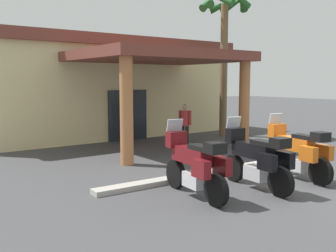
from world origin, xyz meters
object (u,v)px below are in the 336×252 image
motorcycle_black (257,159)px  motorcycle_maroon (195,165)px  motorcycle_orange (298,152)px  palm_tree_near_portico (225,22)px  pedestrian (185,122)px  motel_building (99,86)px

motorcycle_black → motorcycle_maroon: bearing=83.6°
motorcycle_orange → palm_tree_near_portico: (3.78, 6.90, 4.35)m
motorcycle_black → palm_tree_near_portico: palm_tree_near_portico is taller
motorcycle_maroon → motorcycle_black: 1.59m
motorcycle_black → motorcycle_orange: size_ratio=1.00×
motorcycle_black → motorcycle_orange: (1.56, 0.06, 0.00)m
motorcycle_black → pedestrian: 6.00m
motorcycle_black → pedestrian: (2.15, 5.59, 0.22)m
pedestrian → motorcycle_orange: bearing=-121.2°
motel_building → palm_tree_near_portico: palm_tree_near_portico is taller
pedestrian → palm_tree_near_portico: (3.19, 1.37, 4.13)m
motel_building → motorcycle_maroon: motel_building is taller
motel_building → pedestrian: (1.08, -5.29, -1.31)m
motel_building → motorcycle_black: 11.04m
pedestrian → palm_tree_near_portico: size_ratio=0.24×
motorcycle_orange → pedestrian: motorcycle_orange is taller
motorcycle_black → palm_tree_near_portico: 9.79m
motorcycle_black → motorcycle_orange: 1.56m
motorcycle_black → palm_tree_near_portico: size_ratio=0.33×
motorcycle_maroon → pedestrian: (3.71, 5.29, 0.22)m
motorcycle_maroon → motorcycle_orange: 3.13m
motorcycle_maroon → motorcycle_black: bearing=-96.5°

